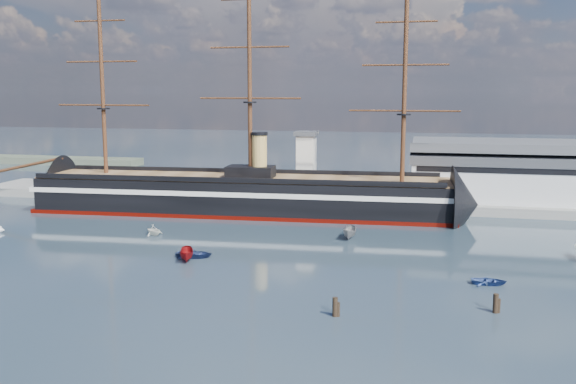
# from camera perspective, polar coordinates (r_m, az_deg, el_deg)

# --- Properties ---
(ground) EXTENTS (600.00, 600.00, 0.00)m
(ground) POSITION_cam_1_polar(r_m,az_deg,el_deg) (118.17, -3.02, -3.81)
(ground) COLOR #162934
(ground) RESTS_ON ground
(quay) EXTENTS (180.00, 18.00, 2.00)m
(quay) POSITION_cam_1_polar(r_m,az_deg,el_deg) (150.60, 4.45, -1.04)
(quay) COLOR slate
(quay) RESTS_ON ground
(warehouse) EXTENTS (63.00, 21.00, 11.60)m
(warehouse) POSITION_cam_1_polar(r_m,az_deg,el_deg) (153.92, 22.69, 1.51)
(warehouse) COLOR #B7BABC
(warehouse) RESTS_ON ground
(quay_tower) EXTENTS (5.00, 5.00, 15.00)m
(quay_tower) POSITION_cam_1_polar(r_m,az_deg,el_deg) (147.49, 1.63, 2.60)
(quay_tower) COLOR silver
(quay_tower) RESTS_ON ground
(warship) EXTENTS (113.34, 21.55, 53.94)m
(warship) POSITION_cam_1_polar(r_m,az_deg,el_deg) (139.13, -4.81, -0.19)
(warship) COLOR black
(warship) RESTS_ON ground
(motorboat_a) EXTENTS (6.63, 4.23, 2.49)m
(motorboat_a) POSITION_cam_1_polar(r_m,az_deg,el_deg) (101.35, -8.96, -6.08)
(motorboat_a) COLOR maroon
(motorboat_a) RESTS_ON ground
(motorboat_b) EXTENTS (1.77, 3.72, 1.68)m
(motorboat_b) POSITION_cam_1_polar(r_m,az_deg,el_deg) (103.29, -8.34, -5.78)
(motorboat_b) COLOR navy
(motorboat_b) RESTS_ON ground
(motorboat_c) EXTENTS (6.57, 2.44, 2.62)m
(motorboat_c) POSITION_cam_1_polar(r_m,az_deg,el_deg) (115.34, 5.51, -4.16)
(motorboat_c) COLOR slate
(motorboat_c) RESTS_ON ground
(motorboat_d) EXTENTS (4.97, 6.48, 2.18)m
(motorboat_d) POSITION_cam_1_polar(r_m,az_deg,el_deg) (120.16, -11.84, -3.78)
(motorboat_d) COLOR white
(motorboat_d) RESTS_ON ground
(motorboat_e) EXTENTS (1.26, 2.99, 1.38)m
(motorboat_e) POSITION_cam_1_polar(r_m,az_deg,el_deg) (92.58, 17.42, -7.85)
(motorboat_e) COLOR #2E488A
(motorboat_e) RESTS_ON ground
(piling_near_right) EXTENTS (0.64, 0.64, 3.01)m
(piling_near_right) POSITION_cam_1_polar(r_m,az_deg,el_deg) (76.76, 4.19, -10.97)
(piling_near_right) COLOR black
(piling_near_right) RESTS_ON ground
(piling_far_right) EXTENTS (0.64, 0.64, 3.05)m
(piling_far_right) POSITION_cam_1_polar(r_m,az_deg,el_deg) (81.54, 17.93, -10.18)
(piling_far_right) COLOR black
(piling_far_right) RESTS_ON ground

